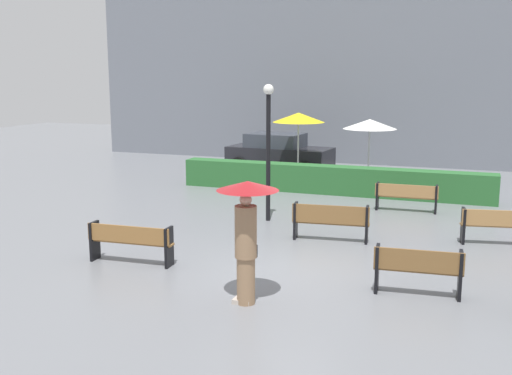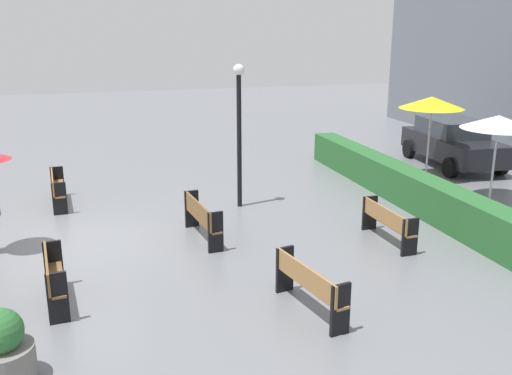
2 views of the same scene
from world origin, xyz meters
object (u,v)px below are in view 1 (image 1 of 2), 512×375
at_px(bench_mid_center, 331,220).
at_px(patio_umbrella_white, 370,124).
at_px(bench_near_right, 418,268).
at_px(pedestrian_with_umbrella, 247,222).
at_px(parked_car, 279,152).
at_px(bench_far_right, 501,224).
at_px(lamp_post, 268,138).
at_px(patio_umbrella_yellow, 299,118).
at_px(bench_back_row, 406,195).
at_px(bench_near_left, 130,240).

bearing_deg(bench_mid_center, patio_umbrella_white, 93.35).
relative_size(bench_near_right, pedestrian_with_umbrella, 0.73).
bearing_deg(parked_car, bench_far_right, -46.00).
height_order(lamp_post, patio_umbrella_white, lamp_post).
xyz_separation_m(bench_mid_center, patio_umbrella_yellow, (-3.04, 7.68, 1.84)).
distance_m(bench_back_row, bench_far_right, 3.76).
bearing_deg(bench_far_right, pedestrian_with_umbrella, -128.43).
distance_m(bench_back_row, bench_mid_center, 4.09).
relative_size(patio_umbrella_yellow, parked_car, 0.59).
xyz_separation_m(bench_back_row, parked_car, (-5.74, 5.66, 0.33)).
xyz_separation_m(patio_umbrella_yellow, patio_umbrella_white, (2.57, 0.32, -0.19)).
bearing_deg(lamp_post, bench_mid_center, -34.86).
bearing_deg(lamp_post, patio_umbrella_white, 76.23).
xyz_separation_m(bench_near_left, pedestrian_with_umbrella, (3.09, -1.21, 0.93)).
bearing_deg(bench_near_right, bench_near_left, -178.64).
bearing_deg(lamp_post, patio_umbrella_yellow, 98.78).
relative_size(bench_near_right, patio_umbrella_white, 0.67).
distance_m(bench_near_right, patio_umbrella_yellow, 12.09).
bearing_deg(bench_back_row, bench_near_right, -82.09).
bearing_deg(patio_umbrella_white, bench_near_left, -105.49).
bearing_deg(bench_mid_center, patio_umbrella_yellow, 111.57).
xyz_separation_m(lamp_post, patio_umbrella_yellow, (-0.96, 6.23, 0.09)).
bearing_deg(bench_near_left, patio_umbrella_white, 74.51).
bearing_deg(bench_back_row, pedestrian_with_umbrella, -102.44).
distance_m(bench_mid_center, lamp_post, 3.07).
distance_m(patio_umbrella_yellow, patio_umbrella_white, 2.60).
xyz_separation_m(bench_far_right, lamp_post, (-5.88, 0.42, 1.76)).
xyz_separation_m(bench_far_right, pedestrian_with_umbrella, (-4.28, -5.39, 0.93)).
relative_size(bench_near_right, parked_car, 0.36).
distance_m(bench_mid_center, parked_car, 10.49).
bearing_deg(lamp_post, pedestrian_with_umbrella, -74.56).
bearing_deg(bench_near_right, patio_umbrella_white, 104.11).
bearing_deg(patio_umbrella_yellow, bench_far_right, -44.16).
height_order(bench_near_right, patio_umbrella_yellow, patio_umbrella_yellow).
bearing_deg(parked_car, pedestrian_with_umbrella, -74.23).
height_order(patio_umbrella_white, parked_car, patio_umbrella_white).
height_order(bench_mid_center, patio_umbrella_yellow, patio_umbrella_yellow).
bearing_deg(patio_umbrella_white, pedestrian_with_umbrella, -90.01).
distance_m(lamp_post, patio_umbrella_yellow, 6.31).
bearing_deg(bench_back_row, bench_mid_center, -109.21).
height_order(bench_near_left, bench_far_right, bench_far_right).
distance_m(bench_near_left, patio_umbrella_yellow, 11.00).
xyz_separation_m(bench_near_right, parked_car, (-6.69, 12.54, 0.29)).
relative_size(pedestrian_with_umbrella, patio_umbrella_yellow, 0.84).
xyz_separation_m(lamp_post, parked_car, (-2.32, 8.08, -1.46)).
height_order(bench_near_left, pedestrian_with_umbrella, pedestrian_with_umbrella).
distance_m(bench_far_right, lamp_post, 6.16).
height_order(pedestrian_with_umbrella, lamp_post, lamp_post).
xyz_separation_m(bench_near_left, bench_mid_center, (3.56, 3.15, 0.02)).
bearing_deg(bench_back_row, bench_near_left, -124.96).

